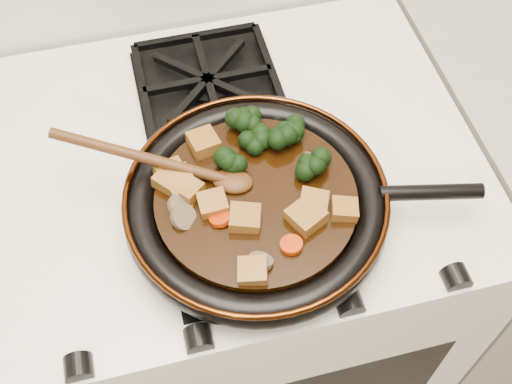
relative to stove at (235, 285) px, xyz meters
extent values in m
cube|color=white|center=(0.00, 0.00, 0.00)|extent=(0.76, 0.60, 0.90)
cylinder|color=black|center=(0.01, -0.12, 0.48)|extent=(0.34, 0.34, 0.01)
torus|color=black|center=(0.01, -0.12, 0.49)|extent=(0.36, 0.36, 0.04)
torus|color=#401C09|center=(0.01, -0.12, 0.51)|extent=(0.36, 0.36, 0.01)
cylinder|color=black|center=(0.25, -0.17, 0.51)|extent=(0.14, 0.05, 0.02)
cylinder|color=black|center=(0.01, -0.12, 0.50)|extent=(0.28, 0.28, 0.02)
cube|color=#905B21|center=(-0.09, -0.07, 0.52)|extent=(0.06, 0.06, 0.03)
cube|color=#905B21|center=(-0.05, -0.12, 0.52)|extent=(0.04, 0.04, 0.02)
cube|color=#905B21|center=(-0.07, -0.09, 0.52)|extent=(0.05, 0.05, 0.02)
cube|color=#905B21|center=(-0.04, -0.02, 0.52)|extent=(0.05, 0.05, 0.03)
cube|color=#905B21|center=(0.08, -0.16, 0.52)|extent=(0.05, 0.05, 0.03)
cube|color=#905B21|center=(-0.02, -0.23, 0.52)|extent=(0.05, 0.04, 0.03)
cube|color=#905B21|center=(0.07, -0.17, 0.52)|extent=(0.06, 0.06, 0.03)
cube|color=#905B21|center=(-0.09, -0.07, 0.52)|extent=(0.05, 0.05, 0.03)
cube|color=#905B21|center=(0.12, -0.18, 0.52)|extent=(0.04, 0.04, 0.02)
cube|color=#905B21|center=(-0.01, -0.16, 0.52)|extent=(0.05, 0.05, 0.02)
cube|color=#905B21|center=(-0.08, -0.08, 0.52)|extent=(0.05, 0.05, 0.03)
cylinder|color=red|center=(-0.07, -0.10, 0.51)|extent=(0.03, 0.03, 0.02)
cylinder|color=red|center=(0.04, -0.21, 0.51)|extent=(0.03, 0.03, 0.01)
cylinder|color=red|center=(-0.04, -0.15, 0.51)|extent=(0.03, 0.03, 0.02)
cylinder|color=red|center=(0.04, -0.02, 0.51)|extent=(0.03, 0.03, 0.02)
cylinder|color=brown|center=(0.11, -0.09, 0.52)|extent=(0.05, 0.05, 0.03)
cylinder|color=brown|center=(-0.09, -0.11, 0.52)|extent=(0.04, 0.04, 0.02)
cylinder|color=brown|center=(-0.01, -0.22, 0.52)|extent=(0.04, 0.04, 0.02)
cylinder|color=brown|center=(-0.09, -0.14, 0.52)|extent=(0.05, 0.05, 0.03)
cylinder|color=brown|center=(-0.09, -0.12, 0.52)|extent=(0.04, 0.05, 0.03)
ellipsoid|color=#48260F|center=(-0.01, -0.09, 0.51)|extent=(0.07, 0.06, 0.02)
cylinder|color=#48260F|center=(-0.12, -0.05, 0.54)|extent=(0.02, 0.02, 0.25)
camera|label=1|loc=(-0.10, -0.59, 1.23)|focal=45.00mm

